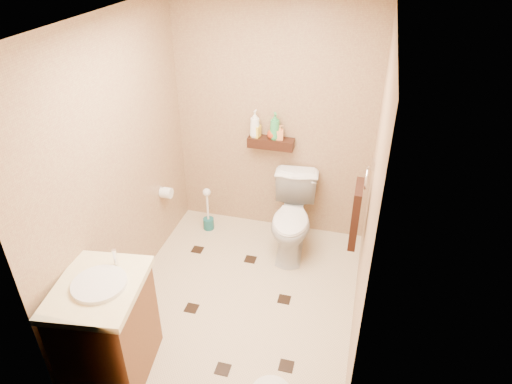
# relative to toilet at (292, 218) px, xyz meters

# --- Properties ---
(ground) EXTENTS (2.50, 2.50, 0.00)m
(ground) POSITION_rel_toilet_xyz_m (-0.31, -0.83, -0.39)
(ground) COLOR beige
(ground) RESTS_ON ground
(wall_back) EXTENTS (2.00, 0.04, 2.40)m
(wall_back) POSITION_rel_toilet_xyz_m (-0.31, 0.42, 0.81)
(wall_back) COLOR tan
(wall_back) RESTS_ON ground
(wall_front) EXTENTS (2.00, 0.04, 2.40)m
(wall_front) POSITION_rel_toilet_xyz_m (-0.31, -2.08, 0.81)
(wall_front) COLOR tan
(wall_front) RESTS_ON ground
(wall_left) EXTENTS (0.04, 2.50, 2.40)m
(wall_left) POSITION_rel_toilet_xyz_m (-1.31, -0.83, 0.81)
(wall_left) COLOR tan
(wall_left) RESTS_ON ground
(wall_right) EXTENTS (0.04, 2.50, 2.40)m
(wall_right) POSITION_rel_toilet_xyz_m (0.69, -0.83, 0.81)
(wall_right) COLOR tan
(wall_right) RESTS_ON ground
(ceiling) EXTENTS (2.00, 2.50, 0.02)m
(ceiling) POSITION_rel_toilet_xyz_m (-0.31, -0.83, 2.01)
(ceiling) COLOR white
(ceiling) RESTS_ON wall_back
(wall_shelf) EXTENTS (0.46, 0.14, 0.10)m
(wall_shelf) POSITION_rel_toilet_xyz_m (-0.31, 0.34, 0.63)
(wall_shelf) COLOR #32170D
(wall_shelf) RESTS_ON wall_back
(floor_accents) EXTENTS (1.28, 1.42, 0.01)m
(floor_accents) POSITION_rel_toilet_xyz_m (-0.31, -0.88, -0.39)
(floor_accents) COLOR black
(floor_accents) RESTS_ON ground
(toilet) EXTENTS (0.50, 0.80, 0.78)m
(toilet) POSITION_rel_toilet_xyz_m (0.00, 0.00, 0.00)
(toilet) COLOR white
(toilet) RESTS_ON ground
(vanity) EXTENTS (0.66, 0.76, 0.97)m
(vanity) POSITION_rel_toilet_xyz_m (-1.01, -1.76, 0.05)
(vanity) COLOR brown
(vanity) RESTS_ON ground
(toilet_brush) EXTENTS (0.12, 0.12, 0.51)m
(toilet_brush) POSITION_rel_toilet_xyz_m (-0.95, 0.14, -0.21)
(toilet_brush) COLOR #185E62
(toilet_brush) RESTS_ON ground
(towel_ring) EXTENTS (0.12, 0.30, 0.76)m
(towel_ring) POSITION_rel_toilet_xyz_m (0.60, -0.58, 0.56)
(towel_ring) COLOR silver
(towel_ring) RESTS_ON wall_right
(toilet_paper) EXTENTS (0.12, 0.11, 0.12)m
(toilet_paper) POSITION_rel_toilet_xyz_m (-1.25, -0.18, 0.21)
(toilet_paper) COLOR white
(toilet_paper) RESTS_ON wall_left
(bottle_a) EXTENTS (0.11, 0.11, 0.27)m
(bottle_a) POSITION_rel_toilet_xyz_m (-0.47, 0.34, 0.82)
(bottle_a) COLOR white
(bottle_a) RESTS_ON wall_shelf
(bottle_b) EXTENTS (0.10, 0.10, 0.18)m
(bottle_b) POSITION_rel_toilet_xyz_m (-0.46, 0.34, 0.77)
(bottle_b) COLOR yellow
(bottle_b) RESTS_ON wall_shelf
(bottle_c) EXTENTS (0.12, 0.12, 0.14)m
(bottle_c) POSITION_rel_toilet_xyz_m (-0.29, 0.34, 0.75)
(bottle_c) COLOR #BF3B16
(bottle_c) RESTS_ON wall_shelf
(bottle_d) EXTENTS (0.14, 0.14, 0.27)m
(bottle_d) POSITION_rel_toilet_xyz_m (-0.27, 0.34, 0.82)
(bottle_d) COLOR green
(bottle_d) RESTS_ON wall_shelf
(bottle_e) EXTENTS (0.08, 0.08, 0.15)m
(bottle_e) POSITION_rel_toilet_xyz_m (-0.22, 0.34, 0.76)
(bottle_e) COLOR #FE9654
(bottle_e) RESTS_ON wall_shelf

